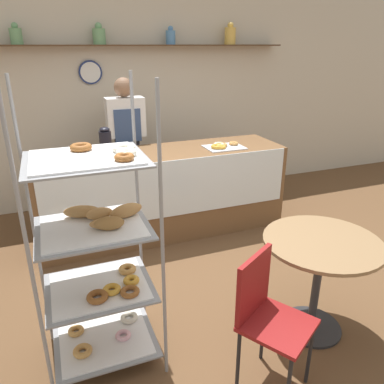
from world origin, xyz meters
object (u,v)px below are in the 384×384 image
(pastry_rack, at_px, (99,252))
(cafe_chair, at_px, (266,310))
(coffee_carafe, at_px, (106,143))
(person_worker, at_px, (127,144))
(cafe_table, at_px, (320,263))
(donut_tray_counter, at_px, (223,146))

(pastry_rack, bearing_deg, cafe_chair, -33.34)
(coffee_carafe, bearing_deg, person_worker, 62.17)
(person_worker, bearing_deg, coffee_carafe, -117.83)
(cafe_table, height_order, coffee_carafe, coffee_carafe)
(person_worker, distance_m, cafe_chair, 2.85)
(cafe_chair, bearing_deg, coffee_carafe, 72.91)
(donut_tray_counter, bearing_deg, person_worker, 143.79)
(cafe_chair, height_order, coffee_carafe, coffee_carafe)
(pastry_rack, distance_m, cafe_table, 1.53)
(coffee_carafe, height_order, donut_tray_counter, coffee_carafe)
(person_worker, xyz_separation_m, cafe_table, (0.83, -2.54, -0.34))
(cafe_chair, bearing_deg, donut_tray_counter, 39.97)
(pastry_rack, xyz_separation_m, cafe_chair, (0.87, -0.57, -0.27))
(cafe_chair, relative_size, donut_tray_counter, 2.09)
(cafe_chair, xyz_separation_m, donut_tray_counter, (0.72, 2.13, 0.42))
(cafe_chair, bearing_deg, pastry_rack, 115.21)
(cafe_table, distance_m, coffee_carafe, 2.29)
(cafe_table, bearing_deg, person_worker, 108.00)
(pastry_rack, distance_m, coffee_carafe, 1.65)
(cafe_table, relative_size, donut_tray_counter, 1.93)
(pastry_rack, xyz_separation_m, donut_tray_counter, (1.59, 1.56, 0.15))
(person_worker, bearing_deg, donut_tray_counter, -36.21)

